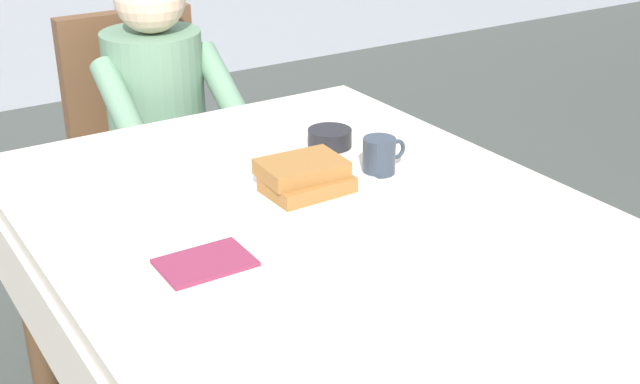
{
  "coord_description": "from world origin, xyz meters",
  "views": [
    {
      "loc": [
        -0.84,
        -1.28,
        1.51
      ],
      "look_at": [
        0.01,
        0.04,
        0.79
      ],
      "focal_mm": 46.86,
      "sensor_mm": 36.0,
      "label": 1
    }
  ],
  "objects_px": {
    "dining_table_main": "(327,259)",
    "fork_left_of_plate": "(227,222)",
    "bowl_butter": "(330,138)",
    "syrup_pitcher": "(168,185)",
    "cup_coffee": "(380,155)",
    "spoon_near_edge": "(383,270)",
    "chair_diner": "(146,139)",
    "plate_breakfast": "(301,195)",
    "knife_right_of_plate": "(377,181)",
    "breakfast_stack": "(304,176)",
    "diner_person": "(161,112)"
  },
  "relations": [
    {
      "from": "bowl_butter",
      "to": "knife_right_of_plate",
      "type": "height_order",
      "value": "bowl_butter"
    },
    {
      "from": "cup_coffee",
      "to": "spoon_near_edge",
      "type": "bearing_deg",
      "value": -125.51
    },
    {
      "from": "dining_table_main",
      "to": "plate_breakfast",
      "type": "height_order",
      "value": "plate_breakfast"
    },
    {
      "from": "cup_coffee",
      "to": "syrup_pitcher",
      "type": "relative_size",
      "value": 1.41
    },
    {
      "from": "diner_person",
      "to": "bowl_butter",
      "type": "height_order",
      "value": "diner_person"
    },
    {
      "from": "breakfast_stack",
      "to": "syrup_pitcher",
      "type": "relative_size",
      "value": 2.34
    },
    {
      "from": "dining_table_main",
      "to": "cup_coffee",
      "type": "xyz_separation_m",
      "value": [
        0.24,
        0.15,
        0.13
      ]
    },
    {
      "from": "chair_diner",
      "to": "cup_coffee",
      "type": "xyz_separation_m",
      "value": [
        0.19,
        -1.02,
        0.25
      ]
    },
    {
      "from": "bowl_butter",
      "to": "chair_diner",
      "type": "bearing_deg",
      "value": 102.21
    },
    {
      "from": "breakfast_stack",
      "to": "diner_person",
      "type": "bearing_deg",
      "value": 87.86
    },
    {
      "from": "chair_diner",
      "to": "breakfast_stack",
      "type": "distance_m",
      "value": 1.08
    },
    {
      "from": "cup_coffee",
      "to": "fork_left_of_plate",
      "type": "height_order",
      "value": "cup_coffee"
    },
    {
      "from": "dining_table_main",
      "to": "spoon_near_edge",
      "type": "height_order",
      "value": "spoon_near_edge"
    },
    {
      "from": "dining_table_main",
      "to": "fork_left_of_plate",
      "type": "xyz_separation_m",
      "value": [
        -0.18,
        0.1,
        0.09
      ]
    },
    {
      "from": "dining_table_main",
      "to": "spoon_near_edge",
      "type": "distance_m",
      "value": 0.24
    },
    {
      "from": "dining_table_main",
      "to": "spoon_near_edge",
      "type": "relative_size",
      "value": 10.16
    },
    {
      "from": "plate_breakfast",
      "to": "breakfast_stack",
      "type": "relative_size",
      "value": 1.49
    },
    {
      "from": "cup_coffee",
      "to": "spoon_near_edge",
      "type": "distance_m",
      "value": 0.46
    },
    {
      "from": "chair_diner",
      "to": "fork_left_of_plate",
      "type": "xyz_separation_m",
      "value": [
        -0.23,
        -1.07,
        0.21
      ]
    },
    {
      "from": "plate_breakfast",
      "to": "knife_right_of_plate",
      "type": "relative_size",
      "value": 1.4
    },
    {
      "from": "plate_breakfast",
      "to": "syrup_pitcher",
      "type": "bearing_deg",
      "value": 149.95
    },
    {
      "from": "cup_coffee",
      "to": "knife_right_of_plate",
      "type": "bearing_deg",
      "value": -130.96
    },
    {
      "from": "bowl_butter",
      "to": "knife_right_of_plate",
      "type": "distance_m",
      "value": 0.25
    },
    {
      "from": "dining_table_main",
      "to": "plate_breakfast",
      "type": "xyz_separation_m",
      "value": [
        0.01,
        0.12,
        0.1
      ]
    },
    {
      "from": "cup_coffee",
      "to": "breakfast_stack",
      "type": "bearing_deg",
      "value": -174.02
    },
    {
      "from": "dining_table_main",
      "to": "bowl_butter",
      "type": "bearing_deg",
      "value": 56.03
    },
    {
      "from": "chair_diner",
      "to": "breakfast_stack",
      "type": "height_order",
      "value": "chair_diner"
    },
    {
      "from": "cup_coffee",
      "to": "syrup_pitcher",
      "type": "distance_m",
      "value": 0.49
    },
    {
      "from": "dining_table_main",
      "to": "syrup_pitcher",
      "type": "distance_m",
      "value": 0.38
    },
    {
      "from": "diner_person",
      "to": "dining_table_main",
      "type": "bearing_deg",
      "value": 86.85
    },
    {
      "from": "dining_table_main",
      "to": "cup_coffee",
      "type": "relative_size",
      "value": 13.49
    },
    {
      "from": "diner_person",
      "to": "syrup_pitcher",
      "type": "relative_size",
      "value": 14.0
    },
    {
      "from": "cup_coffee",
      "to": "bowl_butter",
      "type": "distance_m",
      "value": 0.2
    },
    {
      "from": "dining_table_main",
      "to": "syrup_pitcher",
      "type": "xyz_separation_m",
      "value": [
        -0.23,
        0.26,
        0.13
      ]
    },
    {
      "from": "fork_left_of_plate",
      "to": "dining_table_main",
      "type": "bearing_deg",
      "value": -116.13
    },
    {
      "from": "bowl_butter",
      "to": "fork_left_of_plate",
      "type": "height_order",
      "value": "bowl_butter"
    },
    {
      "from": "chair_diner",
      "to": "spoon_near_edge",
      "type": "relative_size",
      "value": 6.2
    },
    {
      "from": "bowl_butter",
      "to": "cup_coffee",
      "type": "bearing_deg",
      "value": -87.84
    },
    {
      "from": "plate_breakfast",
      "to": "bowl_butter",
      "type": "distance_m",
      "value": 0.32
    },
    {
      "from": "diner_person",
      "to": "bowl_butter",
      "type": "bearing_deg",
      "value": 104.95
    },
    {
      "from": "plate_breakfast",
      "to": "knife_right_of_plate",
      "type": "bearing_deg",
      "value": -6.01
    },
    {
      "from": "bowl_butter",
      "to": "spoon_near_edge",
      "type": "relative_size",
      "value": 0.73
    },
    {
      "from": "fork_left_of_plate",
      "to": "syrup_pitcher",
      "type": "bearing_deg",
      "value": 22.97
    },
    {
      "from": "diner_person",
      "to": "plate_breakfast",
      "type": "bearing_deg",
      "value": 87.24
    },
    {
      "from": "breakfast_stack",
      "to": "fork_left_of_plate",
      "type": "height_order",
      "value": "breakfast_stack"
    },
    {
      "from": "bowl_butter",
      "to": "syrup_pitcher",
      "type": "distance_m",
      "value": 0.47
    },
    {
      "from": "diner_person",
      "to": "fork_left_of_plate",
      "type": "relative_size",
      "value": 6.22
    },
    {
      "from": "chair_diner",
      "to": "cup_coffee",
      "type": "relative_size",
      "value": 8.23
    },
    {
      "from": "dining_table_main",
      "to": "syrup_pitcher",
      "type": "bearing_deg",
      "value": 131.34
    },
    {
      "from": "plate_breakfast",
      "to": "knife_right_of_plate",
      "type": "height_order",
      "value": "plate_breakfast"
    }
  ]
}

